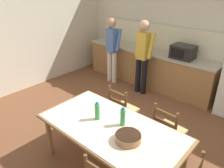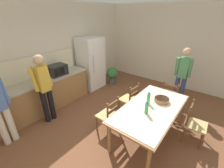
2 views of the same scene
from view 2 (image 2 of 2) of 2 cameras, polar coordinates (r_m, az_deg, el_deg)
The scene contains 18 objects.
ground_plane at distance 3.85m, azimuth 3.90°, elevation -16.31°, with size 8.32×8.32×0.00m, color brown.
wall_back at distance 4.98m, azimuth -22.29°, elevation 10.77°, with size 6.52×0.12×2.90m, color beige.
wall_right at distance 5.99m, azimuth 22.61°, elevation 12.96°, with size 0.12×5.20×2.90m, color beige.
kitchen_counter at distance 4.53m, azimuth -28.56°, elevation -5.55°, with size 3.50×0.66×0.91m.
counter_splashback at distance 4.52m, azimuth -32.22°, elevation 4.11°, with size 3.46×0.03×0.60m, color beige.
refrigerator at distance 5.45m, azimuth -7.97°, elevation 7.68°, with size 0.80×0.73×1.82m.
microwave at distance 4.63m, azimuth -20.14°, elevation 5.06°, with size 0.50×0.39×0.30m.
dining_table at distance 3.33m, azimuth 14.64°, elevation -9.63°, with size 2.01×1.04×0.76m.
bottle_near_centre at distance 3.03m, azimuth 13.05°, elevation -8.83°, with size 0.07×0.07×0.27m.
bottle_off_centre at distance 3.35m, azimuth 13.74°, elevation -5.34°, with size 0.07×0.07×0.27m.
serving_bowl at distance 3.53m, azimuth 18.38°, elevation -5.65°, with size 0.32×0.32×0.09m.
chair_side_far_left at distance 3.49m, azimuth -1.36°, elevation -11.91°, with size 0.43×0.41×0.91m.
chair_side_far_right at distance 4.10m, azimuth 6.67°, elevation -5.79°, with size 0.45×0.43×0.91m.
chair_head_end at distance 4.52m, azimuth 21.20°, elevation -4.32°, with size 0.42×0.44×0.91m.
chair_side_near_right at distance 3.70m, azimuth 28.86°, elevation -13.14°, with size 0.44×0.42×0.91m.
person_at_counter at distance 3.92m, azimuth -24.47°, elevation -0.74°, with size 0.44×0.30×1.74m.
person_by_table at distance 4.79m, azimuth 25.24°, elevation 3.52°, with size 0.32×0.45×1.71m.
potted_plant at distance 5.84m, azimuth 0.06°, elevation 3.69°, with size 0.44×0.44×0.67m.
Camera 2 is at (-2.41, -1.55, 2.57)m, focal length 24.00 mm.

